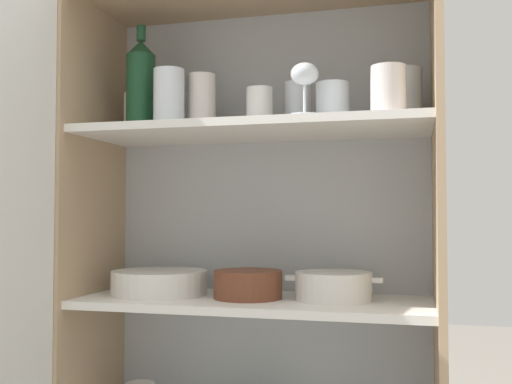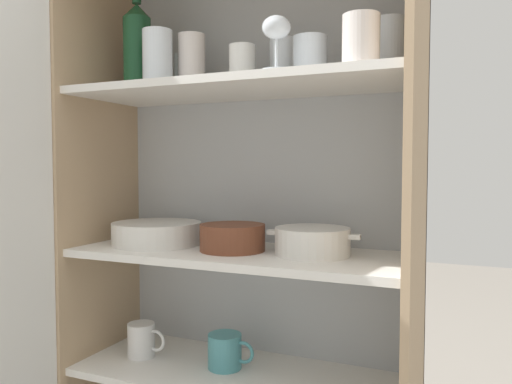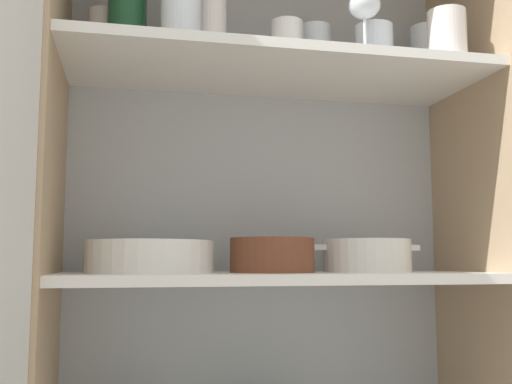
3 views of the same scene
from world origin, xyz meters
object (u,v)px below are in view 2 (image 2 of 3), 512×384
at_px(coffee_mug_primary, 226,351).
at_px(plate_stack_white, 157,233).
at_px(mixing_bowl_large, 232,236).
at_px(casserole_dish, 312,241).
at_px(wine_bottle, 137,47).

bearing_deg(coffee_mug_primary, plate_stack_white, -179.25).
distance_m(plate_stack_white, mixing_bowl_large, 0.24).
distance_m(plate_stack_white, casserole_dish, 0.46).
bearing_deg(mixing_bowl_large, casserole_dish, 5.34).
xyz_separation_m(plate_stack_white, mixing_bowl_large, (0.24, -0.01, 0.01)).
xyz_separation_m(wine_bottle, casserole_dish, (0.51, 0.02, -0.52)).
bearing_deg(wine_bottle, plate_stack_white, 6.80).
height_order(plate_stack_white, mixing_bowl_large, mixing_bowl_large).
distance_m(wine_bottle, mixing_bowl_large, 0.60).
xyz_separation_m(wine_bottle, mixing_bowl_large, (0.30, -0.00, -0.52)).
bearing_deg(wine_bottle, casserole_dish, 1.75).
height_order(mixing_bowl_large, coffee_mug_primary, mixing_bowl_large).
height_order(wine_bottle, coffee_mug_primary, wine_bottle).
xyz_separation_m(plate_stack_white, casserole_dish, (0.46, 0.01, 0.00)).
height_order(casserole_dish, coffee_mug_primary, casserole_dish).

